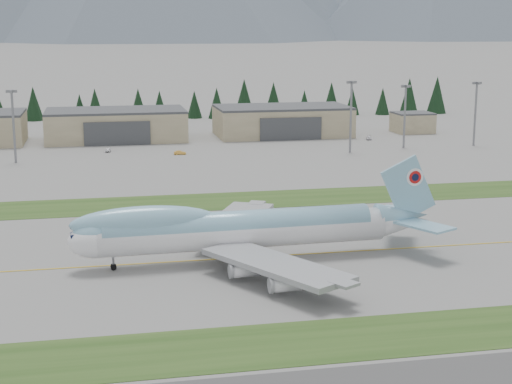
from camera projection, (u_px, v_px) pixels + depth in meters
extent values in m
plane|color=slate|center=(229.00, 259.00, 135.24)|extent=(7000.00, 7000.00, 0.00)
cube|color=#284619|center=(280.00, 344.00, 98.82)|extent=(400.00, 14.00, 0.08)
cube|color=#284619|center=(197.00, 202.00, 178.38)|extent=(400.00, 18.00, 0.08)
cube|color=gold|center=(229.00, 259.00, 135.24)|extent=(400.00, 0.40, 0.02)
cylinder|color=white|center=(244.00, 232.00, 133.11)|extent=(49.48, 7.50, 5.72)
cylinder|color=#81B8D4|center=(239.00, 226.00, 132.69)|extent=(45.95, 6.93, 5.28)
ellipsoid|color=white|center=(96.00, 241.00, 127.45)|extent=(9.36, 6.05, 5.72)
ellipsoid|color=#81B8D4|center=(96.00, 235.00, 127.23)|extent=(7.83, 5.13, 4.85)
ellipsoid|color=#81B8D4|center=(144.00, 222.00, 128.70)|extent=(24.46, 5.74, 5.28)
cube|color=#0C1433|center=(76.00, 235.00, 126.50)|extent=(1.97, 2.36, 1.14)
cone|color=white|center=(402.00, 222.00, 139.78)|extent=(10.76, 5.99, 5.61)
cone|color=#81B8D4|center=(403.00, 216.00, 139.56)|extent=(9.86, 5.45, 5.11)
cube|color=#81B8D4|center=(408.00, 189.00, 138.74)|extent=(10.68, 0.91, 12.15)
cylinder|color=white|center=(413.00, 176.00, 138.88)|extent=(3.17, 0.29, 3.17)
cylinder|color=red|center=(413.00, 176.00, 138.96)|extent=(2.29, 0.26, 2.29)
cylinder|color=#0C1433|center=(413.00, 176.00, 139.05)|extent=(1.33, 0.22, 1.32)
cube|color=#81B8D4|center=(399.00, 212.00, 145.10)|extent=(8.64, 10.98, 0.41)
cube|color=#81B8D4|center=(424.00, 226.00, 135.05)|extent=(9.11, 11.03, 0.41)
cube|color=#919498|center=(236.00, 220.00, 147.66)|extent=(19.07, 27.41, 0.88)
cube|color=#919498|center=(276.00, 265.00, 120.03)|extent=(20.48, 27.05, 0.88)
cylinder|color=white|center=(218.00, 235.00, 143.73)|extent=(4.66, 2.37, 2.20)
cylinder|color=white|center=(232.00, 223.00, 152.50)|extent=(4.66, 2.37, 2.20)
cylinder|color=white|center=(245.00, 270.00, 122.79)|extent=(4.66, 2.37, 2.20)
cylinder|color=white|center=(285.00, 284.00, 116.00)|extent=(4.66, 2.37, 2.20)
cylinder|color=gray|center=(113.00, 263.00, 128.90)|extent=(0.40, 0.40, 2.11)
cylinder|color=gray|center=(233.00, 250.00, 136.14)|extent=(0.51, 0.51, 2.29)
cylinder|color=gray|center=(239.00, 259.00, 131.12)|extent=(0.51, 0.51, 2.29)
cylinder|color=gray|center=(258.00, 249.00, 137.15)|extent=(0.51, 0.51, 2.29)
cylinder|color=gray|center=(265.00, 257.00, 132.13)|extent=(0.51, 0.51, 2.29)
cylinder|color=black|center=(114.00, 267.00, 128.68)|extent=(0.98, 0.34, 0.97)
cylinder|color=black|center=(113.00, 266.00, 129.35)|extent=(0.98, 0.34, 0.97)
cylinder|color=black|center=(233.00, 254.00, 136.27)|extent=(1.07, 0.48, 1.06)
cylinder|color=black|center=(239.00, 262.00, 131.25)|extent=(1.07, 0.48, 1.06)
cylinder|color=black|center=(258.00, 252.00, 137.28)|extent=(1.07, 0.48, 1.06)
cylinder|color=black|center=(265.00, 261.00, 132.26)|extent=(1.07, 0.48, 1.06)
cube|color=gray|center=(116.00, 126.00, 275.06)|extent=(48.00, 26.00, 10.00)
cube|color=#3C3F42|center=(116.00, 110.00, 273.94)|extent=(48.00, 26.00, 0.80)
cube|color=#3C3F42|center=(117.00, 134.00, 262.52)|extent=(22.08, 0.60, 8.00)
cube|color=gray|center=(282.00, 122.00, 286.77)|extent=(48.00, 26.00, 10.00)
cube|color=#3C3F42|center=(282.00, 107.00, 285.64)|extent=(48.00, 26.00, 0.80)
cube|color=#3C3F42|center=(291.00, 129.00, 274.22)|extent=(22.08, 0.60, 8.00)
cube|color=gray|center=(412.00, 123.00, 294.91)|extent=(14.00, 12.00, 7.00)
cube|color=#3C3F42|center=(413.00, 113.00, 294.12)|extent=(14.00, 12.00, 0.60)
cylinder|color=gray|center=(14.00, 128.00, 228.33)|extent=(0.70, 0.70, 20.46)
cube|color=gray|center=(11.00, 91.00, 226.12)|extent=(3.20, 3.20, 0.80)
cylinder|color=gray|center=(351.00, 118.00, 246.30)|extent=(0.70, 0.70, 21.79)
cube|color=gray|center=(352.00, 82.00, 243.96)|extent=(3.20, 3.20, 0.80)
cylinder|color=gray|center=(405.00, 118.00, 255.90)|extent=(0.70, 0.70, 19.82)
cube|color=gray|center=(406.00, 86.00, 253.75)|extent=(3.20, 3.20, 0.80)
cylinder|color=gray|center=(475.00, 115.00, 260.94)|extent=(0.70, 0.70, 20.47)
cube|color=gray|center=(477.00, 83.00, 258.73)|extent=(3.20, 3.20, 0.80)
imported|color=white|center=(108.00, 152.00, 249.85)|extent=(2.06, 4.16, 1.37)
imported|color=gold|center=(180.00, 155.00, 244.56)|extent=(3.93, 1.69, 1.26)
imported|color=#BAB9BE|center=(369.00, 140.00, 276.69)|extent=(3.04, 4.75, 1.28)
cone|color=black|center=(0.00, 110.00, 325.94)|extent=(5.60, 5.60, 10.01)
cone|color=black|center=(34.00, 104.00, 331.20)|extent=(8.06, 8.06, 14.39)
cone|color=black|center=(80.00, 107.00, 333.68)|extent=(6.21, 6.21, 11.09)
cone|color=black|center=(95.00, 105.00, 330.93)|extent=(7.65, 7.65, 13.67)
cone|color=black|center=(138.00, 104.00, 333.39)|extent=(7.55, 7.55, 13.48)
cone|color=black|center=(160.00, 105.00, 335.49)|extent=(6.94, 6.94, 12.39)
cone|color=black|center=(194.00, 104.00, 340.56)|extent=(6.68, 6.68, 11.93)
cone|color=black|center=(217.00, 103.00, 339.12)|extent=(7.47, 7.47, 13.34)
cone|color=black|center=(244.00, 98.00, 344.32)|extent=(9.35, 9.35, 16.69)
cone|color=black|center=(273.00, 99.00, 348.95)|extent=(8.42, 8.42, 15.03)
cone|color=black|center=(304.00, 103.00, 348.68)|extent=(6.46, 6.46, 11.54)
cone|color=black|center=(331.00, 98.00, 356.24)|extent=(8.13, 8.13, 14.52)
cone|color=black|center=(352.00, 101.00, 353.32)|extent=(6.87, 6.87, 12.27)
cone|color=black|center=(383.00, 101.00, 354.09)|extent=(6.81, 6.81, 12.16)
cone|color=black|center=(409.00, 96.00, 357.47)|extent=(9.14, 9.14, 16.32)
cone|color=black|center=(437.00, 95.00, 359.58)|extent=(9.47, 9.47, 16.90)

